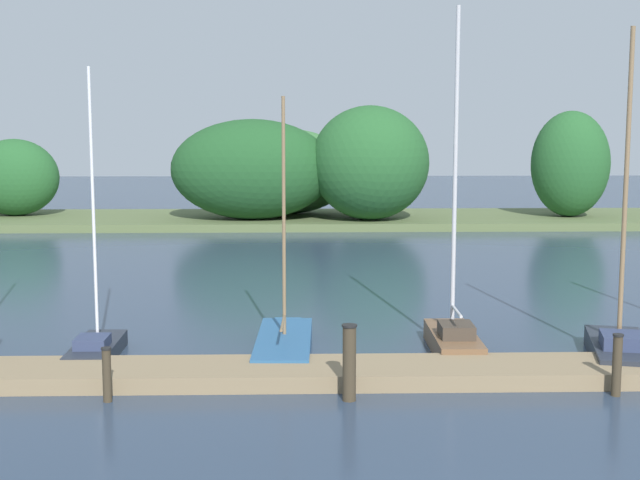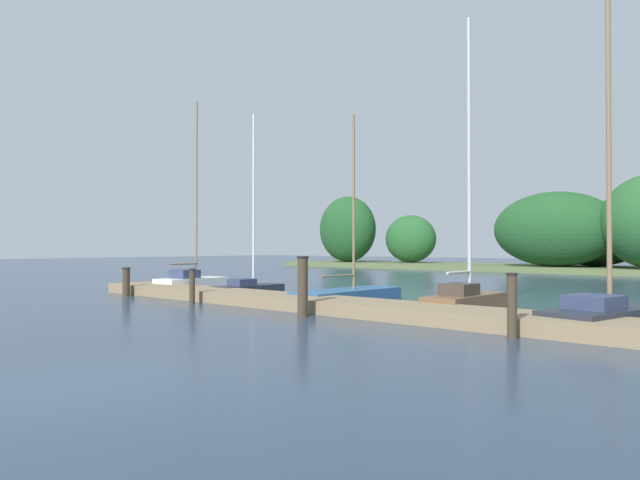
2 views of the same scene
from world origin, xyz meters
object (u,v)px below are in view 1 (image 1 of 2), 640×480
sailboat_1 (97,345)px  sailboat_3 (453,333)px  sailboat_4 (620,344)px  mooring_piling_3 (617,365)px  mooring_piling_1 (107,374)px  mooring_piling_2 (349,362)px  sailboat_2 (284,342)px

sailboat_1 → sailboat_3: sailboat_3 is taller
sailboat_4 → mooring_piling_3: 2.81m
sailboat_1 → mooring_piling_1: sailboat_1 is taller
sailboat_4 → mooring_piling_3: bearing=171.4°
mooring_piling_1 → mooring_piling_2: bearing=-0.6°
sailboat_2 → mooring_piling_2: (1.33, -3.72, 0.51)m
mooring_piling_1 → sailboat_4: bearing=13.7°
sailboat_2 → sailboat_3: 4.02m
sailboat_3 → mooring_piling_2: 4.57m
sailboat_2 → sailboat_3: size_ratio=0.75×
sailboat_2 → mooring_piling_3: (6.67, -3.56, 0.38)m
sailboat_3 → sailboat_4: size_ratio=1.07×
sailboat_2 → sailboat_3: bearing=-88.8°
sailboat_2 → mooring_piling_2: size_ratio=3.95×
mooring_piling_3 → sailboat_1: bearing=164.1°
sailboat_1 → sailboat_2: sailboat_1 is taller
sailboat_2 → sailboat_4: size_ratio=0.80×
sailboat_1 → mooring_piling_2: bearing=-120.4°
sailboat_1 → mooring_piling_1: 3.39m
sailboat_1 → sailboat_2: (4.34, 0.42, -0.06)m
sailboat_2 → sailboat_3: (4.02, -0.05, 0.19)m
mooring_piling_1 → sailboat_2: bearing=47.1°
mooring_piling_2 → sailboat_1: bearing=149.7°
sailboat_3 → mooring_piling_1: (-7.42, -3.63, 0.10)m
mooring_piling_2 → mooring_piling_3: (5.35, 0.16, -0.13)m
sailboat_4 → mooring_piling_2: sailboat_4 is taller
mooring_piling_3 → sailboat_3: bearing=127.1°
sailboat_3 → mooring_piling_2: size_ratio=5.30×
mooring_piling_1 → mooring_piling_2: 4.74m
sailboat_3 → mooring_piling_3: 4.41m
mooring_piling_1 → mooring_piling_3: bearing=0.6°
sailboat_1 → mooring_piling_2: size_ratio=4.37×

